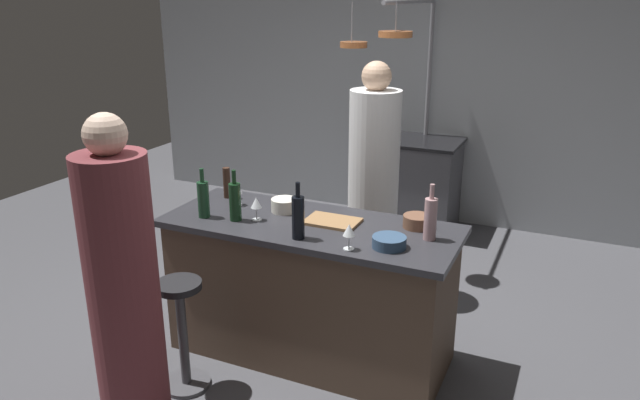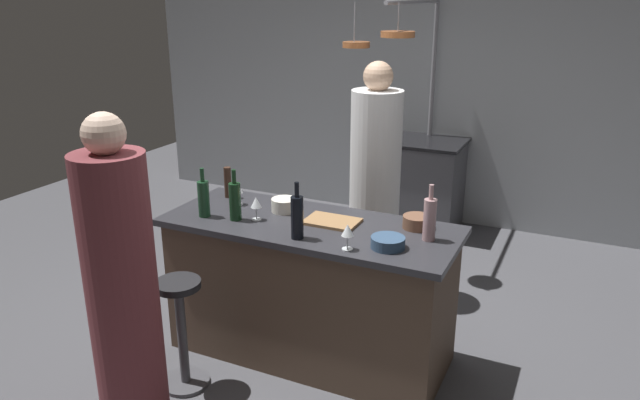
{
  "view_description": "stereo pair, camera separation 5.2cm",
  "coord_description": "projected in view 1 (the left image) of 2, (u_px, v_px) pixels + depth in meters",
  "views": [
    {
      "loc": [
        1.44,
        -3.04,
        2.2
      ],
      "look_at": [
        0.0,
        0.15,
        1.0
      ],
      "focal_mm": 33.6,
      "sensor_mm": 36.0,
      "label": 1
    },
    {
      "loc": [
        1.49,
        -3.02,
        2.2
      ],
      "look_at": [
        0.0,
        0.15,
        1.0
      ],
      "focal_mm": 33.6,
      "sensor_mm": 36.0,
      "label": 2
    }
  ],
  "objects": [
    {
      "name": "wine_bottle_rose",
      "position": [
        430.0,
        218.0,
        3.32
      ],
      "size": [
        0.07,
        0.07,
        0.32
      ],
      "color": "#B78C8E",
      "rests_on": "kitchen_island"
    },
    {
      "name": "overhead_pot_rack",
      "position": [
        404.0,
        66.0,
        5.1
      ],
      "size": [
        0.59,
        1.47,
        2.17
      ],
      "color": "gray",
      "rests_on": "ground_plane"
    },
    {
      "name": "wine_bottle_green",
      "position": [
        203.0,
        198.0,
        3.67
      ],
      "size": [
        0.07,
        0.07,
        0.31
      ],
      "color": "#193D23",
      "rests_on": "kitchen_island"
    },
    {
      "name": "mixing_bowl_ceramic",
      "position": [
        284.0,
        205.0,
        3.78
      ],
      "size": [
        0.16,
        0.16,
        0.08
      ],
      "primitive_type": "cylinder",
      "color": "silver",
      "rests_on": "kitchen_island"
    },
    {
      "name": "cutting_board",
      "position": [
        332.0,
        221.0,
        3.61
      ],
      "size": [
        0.32,
        0.22,
        0.02
      ],
      "primitive_type": "cube",
      "color": "#997047",
      "rests_on": "kitchen_island"
    },
    {
      "name": "guest_left",
      "position": [
        124.0,
        292.0,
        3.0
      ],
      "size": [
        0.36,
        0.36,
        1.7
      ],
      "color": "brown",
      "rests_on": "ground_plane"
    },
    {
      "name": "wine_glass_near_right_guest",
      "position": [
        237.0,
        190.0,
        3.88
      ],
      "size": [
        0.07,
        0.07,
        0.15
      ],
      "color": "silver",
      "rests_on": "kitchen_island"
    },
    {
      "name": "ground_plane",
      "position": [
        311.0,
        352.0,
        3.9
      ],
      "size": [
        9.0,
        9.0,
        0.0
      ],
      "primitive_type": "plane",
      "color": "#4C4C51"
    },
    {
      "name": "wine_glass_near_left_guest",
      "position": [
        256.0,
        204.0,
        3.62
      ],
      "size": [
        0.07,
        0.07,
        0.15
      ],
      "color": "silver",
      "rests_on": "kitchen_island"
    },
    {
      "name": "wine_bottle_red",
      "position": [
        235.0,
        201.0,
        3.61
      ],
      "size": [
        0.07,
        0.07,
        0.32
      ],
      "color": "#143319",
      "rests_on": "kitchen_island"
    },
    {
      "name": "bar_stool_left",
      "position": [
        182.0,
        330.0,
        3.44
      ],
      "size": [
        0.28,
        0.28,
        0.68
      ],
      "color": "#4C4C51",
      "rests_on": "ground_plane"
    },
    {
      "name": "chef",
      "position": [
        373.0,
        191.0,
        4.46
      ],
      "size": [
        0.37,
        0.37,
        1.77
      ],
      "color": "white",
      "rests_on": "ground_plane"
    },
    {
      "name": "wine_bottle_dark",
      "position": [
        298.0,
        217.0,
        3.34
      ],
      "size": [
        0.07,
        0.07,
        0.33
      ],
      "color": "black",
      "rests_on": "kitchen_island"
    },
    {
      "name": "pepper_mill",
      "position": [
        227.0,
        183.0,
        4.02
      ],
      "size": [
        0.05,
        0.05,
        0.21
      ],
      "primitive_type": "cylinder",
      "color": "#382319",
      "rests_on": "kitchen_island"
    },
    {
      "name": "back_wall",
      "position": [
        432.0,
        91.0,
        5.93
      ],
      "size": [
        6.4,
        0.16,
        2.6
      ],
      "primitive_type": "cube",
      "color": "#9EA3A8",
      "rests_on": "ground_plane"
    },
    {
      "name": "kitchen_island",
      "position": [
        310.0,
        290.0,
        3.75
      ],
      "size": [
        1.8,
        0.72,
        0.9
      ],
      "color": "brown",
      "rests_on": "ground_plane"
    },
    {
      "name": "wine_glass_by_chef",
      "position": [
        349.0,
        231.0,
        3.2
      ],
      "size": [
        0.07,
        0.07,
        0.15
      ],
      "color": "silver",
      "rests_on": "kitchen_island"
    },
    {
      "name": "stove_range",
      "position": [
        417.0,
        184.0,
        5.86
      ],
      "size": [
        0.8,
        0.64,
        0.89
      ],
      "color": "#47474C",
      "rests_on": "ground_plane"
    },
    {
      "name": "mixing_bowl_blue",
      "position": [
        389.0,
        242.0,
        3.25
      ],
      "size": [
        0.19,
        0.19,
        0.06
      ],
      "primitive_type": "cylinder",
      "color": "#334C6B",
      "rests_on": "kitchen_island"
    },
    {
      "name": "mixing_bowl_wooden",
      "position": [
        417.0,
        221.0,
        3.53
      ],
      "size": [
        0.17,
        0.17,
        0.07
      ],
      "primitive_type": "cylinder",
      "color": "brown",
      "rests_on": "kitchen_island"
    }
  ]
}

